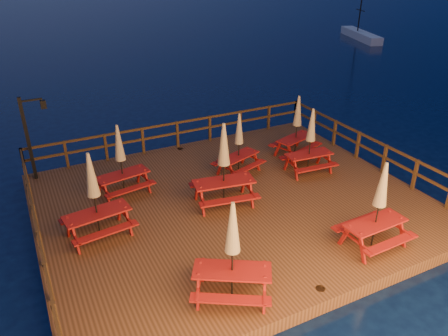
{
  "coord_description": "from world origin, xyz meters",
  "views": [
    {
      "loc": [
        -5.73,
        -10.79,
        7.78
      ],
      "look_at": [
        -0.0,
        0.6,
        1.32
      ],
      "focal_mm": 35.0,
      "sensor_mm": 36.0,
      "label": 1
    }
  ],
  "objects_px": {
    "lamp_post": "(31,131)",
    "sailboat": "(361,35)",
    "picnic_table_0": "(310,140)",
    "picnic_table_1": "(94,195)",
    "picnic_table_2": "(297,125)"
  },
  "relations": [
    {
      "from": "picnic_table_2",
      "to": "picnic_table_0",
      "type": "bearing_deg",
      "value": -124.83
    },
    {
      "from": "lamp_post",
      "to": "sailboat",
      "type": "bearing_deg",
      "value": 29.02
    },
    {
      "from": "lamp_post",
      "to": "sailboat",
      "type": "height_order",
      "value": "sailboat"
    },
    {
      "from": "picnic_table_0",
      "to": "picnic_table_2",
      "type": "bearing_deg",
      "value": 77.63
    },
    {
      "from": "sailboat",
      "to": "picnic_table_0",
      "type": "bearing_deg",
      "value": -117.74
    },
    {
      "from": "picnic_table_0",
      "to": "picnic_table_1",
      "type": "distance_m",
      "value": 7.75
    },
    {
      "from": "lamp_post",
      "to": "sailboat",
      "type": "xyz_separation_m",
      "value": [
        30.35,
        16.84,
        -1.86
      ]
    },
    {
      "from": "sailboat",
      "to": "picnic_table_1",
      "type": "height_order",
      "value": "sailboat"
    },
    {
      "from": "lamp_post",
      "to": "picnic_table_2",
      "type": "distance_m",
      "value": 9.63
    },
    {
      "from": "lamp_post",
      "to": "picnic_table_0",
      "type": "xyz_separation_m",
      "value": [
        8.83,
        -3.95,
        -0.53
      ]
    },
    {
      "from": "picnic_table_0",
      "to": "sailboat",
      "type": "bearing_deg",
      "value": 48.81
    },
    {
      "from": "lamp_post",
      "to": "picnic_table_0",
      "type": "height_order",
      "value": "lamp_post"
    },
    {
      "from": "sailboat",
      "to": "picnic_table_1",
      "type": "bearing_deg",
      "value": -125.57
    },
    {
      "from": "sailboat",
      "to": "picnic_table_2",
      "type": "bearing_deg",
      "value": -119.22
    },
    {
      "from": "lamp_post",
      "to": "sailboat",
      "type": "relative_size",
      "value": 0.29
    }
  ]
}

